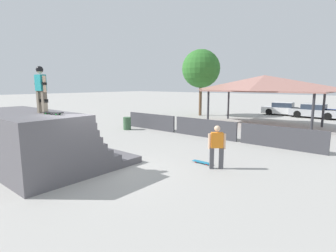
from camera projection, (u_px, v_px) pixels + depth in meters
name	position (u px, v px, depth m)	size (l,w,h in m)	color
ground_plane	(94.00, 173.00, 9.06)	(160.00, 160.00, 0.00)	#A3A09B
quarter_pipe_ramp	(34.00, 142.00, 9.82)	(5.65, 4.39, 2.06)	#565459
skater_on_deck	(41.00, 86.00, 8.87)	(0.67, 0.24, 1.59)	#6B6051
skateboard_on_deck	(53.00, 113.00, 8.62)	(0.88, 0.36, 0.09)	green
bystander_walking	(217.00, 145.00, 9.43)	(0.56, 0.48, 1.60)	#4C4C51
skateboard_on_ground	(203.00, 162.00, 10.15)	(0.83, 0.21, 0.09)	red
barrier_fence	(205.00, 128.00, 15.23)	(12.61, 0.12, 1.05)	#3D3D42
pavilion_shelter	(264.00, 84.00, 19.40)	(8.73, 4.05, 3.72)	#2D2D33
tree_beside_pavilion	(201.00, 69.00, 25.27)	(3.67, 3.67, 6.38)	brown
trash_bin	(127.00, 123.00, 17.77)	(0.52, 0.52, 0.85)	#385B3D
parked_car_white	(284.00, 109.00, 26.16)	(4.13, 1.96, 1.27)	silver
parked_car_silver	(314.00, 111.00, 23.92)	(4.18, 1.91, 1.27)	#A8AAAF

